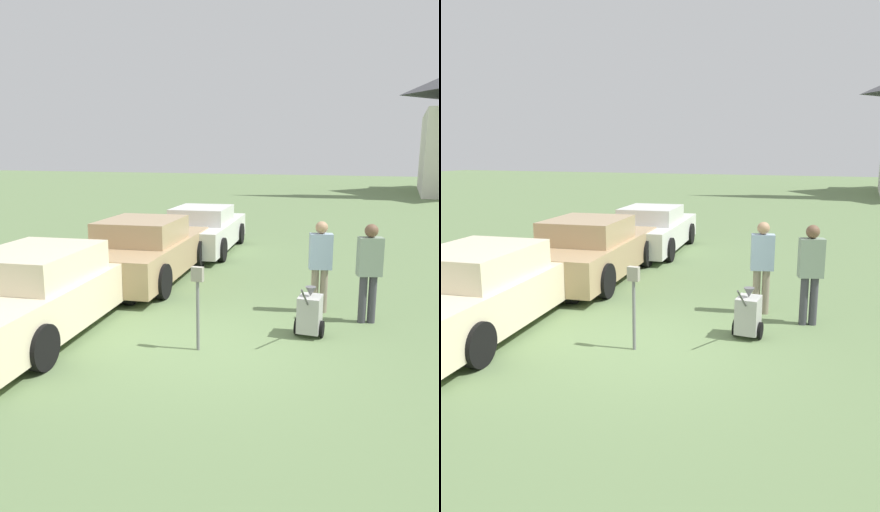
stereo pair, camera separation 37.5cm
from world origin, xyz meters
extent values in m
plane|color=#607A4C|center=(0.00, 0.00, 0.00)|extent=(120.00, 120.00, 0.00)
cube|color=beige|center=(-3.00, -0.20, 0.56)|extent=(2.48, 5.30, 0.75)
cube|color=beige|center=(-2.97, -0.40, 1.18)|extent=(1.88, 2.34, 0.51)
cylinder|color=black|center=(-4.09, 1.25, 0.33)|extent=(0.27, 0.69, 0.67)
cylinder|color=black|center=(-2.31, 1.49, 0.33)|extent=(0.27, 0.69, 0.67)
cylinder|color=black|center=(-1.90, -1.65, 0.33)|extent=(0.27, 0.69, 0.67)
cube|color=tan|center=(-3.00, 3.43, 0.57)|extent=(2.54, 5.06, 0.74)
cube|color=tan|center=(-2.97, 3.24, 1.21)|extent=(1.94, 2.24, 0.53)
cylinder|color=black|center=(-4.13, 4.80, 0.37)|extent=(0.28, 0.76, 0.74)
cylinder|color=black|center=(-2.26, 5.04, 0.37)|extent=(0.28, 0.76, 0.74)
cylinder|color=black|center=(-3.73, 1.82, 0.37)|extent=(0.28, 0.76, 0.74)
cylinder|color=black|center=(-1.86, 2.07, 0.37)|extent=(0.28, 0.76, 0.74)
cube|color=silver|center=(-3.00, 7.19, 0.54)|extent=(2.41, 4.87, 0.72)
cube|color=silver|center=(-2.97, 7.00, 1.14)|extent=(1.84, 2.16, 0.47)
cylinder|color=black|center=(-4.07, 8.51, 0.34)|extent=(0.27, 0.69, 0.68)
cylinder|color=black|center=(-2.31, 8.74, 0.34)|extent=(0.27, 0.69, 0.68)
cylinder|color=black|center=(-3.68, 5.64, 0.34)|extent=(0.27, 0.69, 0.68)
cylinder|color=black|center=(-1.93, 5.87, 0.34)|extent=(0.27, 0.69, 0.68)
cylinder|color=slate|center=(-0.14, -0.23, 0.55)|extent=(0.05, 0.05, 1.10)
cube|color=gray|center=(-0.14, -0.23, 1.21)|extent=(0.18, 0.09, 0.22)
cylinder|color=gray|center=(1.40, 2.30, 0.42)|extent=(0.14, 0.14, 0.85)
cylinder|color=gray|center=(1.24, 2.25, 0.42)|extent=(0.14, 0.14, 0.85)
cube|color=#99B2CC|center=(1.32, 2.28, 1.19)|extent=(0.46, 0.33, 0.67)
sphere|color=tan|center=(1.32, 2.28, 1.64)|extent=(0.23, 0.23, 0.23)
cylinder|color=#3F3F47|center=(2.30, 2.00, 0.43)|extent=(0.14, 0.14, 0.87)
cylinder|color=#3F3F47|center=(2.14, 1.95, 0.43)|extent=(0.14, 0.14, 0.87)
cube|color=gray|center=(2.22, 1.98, 1.21)|extent=(0.47, 0.35, 0.69)
sphere|color=brown|center=(2.22, 1.98, 1.67)|extent=(0.23, 0.23, 0.23)
cube|color=#B2B2AD|center=(1.37, 0.96, 0.38)|extent=(0.37, 0.44, 0.60)
cone|color=#59595B|center=(1.37, 0.96, 0.76)|extent=(0.18, 0.18, 0.16)
cylinder|color=#4C4C4C|center=(1.37, 0.49, 0.78)|extent=(0.04, 0.59, 0.43)
cylinder|color=black|center=(1.16, 0.97, 0.14)|extent=(0.05, 0.28, 0.28)
cylinder|color=black|center=(1.58, 0.96, 0.14)|extent=(0.05, 0.28, 0.28)
camera|label=1|loc=(2.66, -6.95, 3.00)|focal=35.00mm
camera|label=2|loc=(3.01, -6.81, 3.00)|focal=35.00mm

